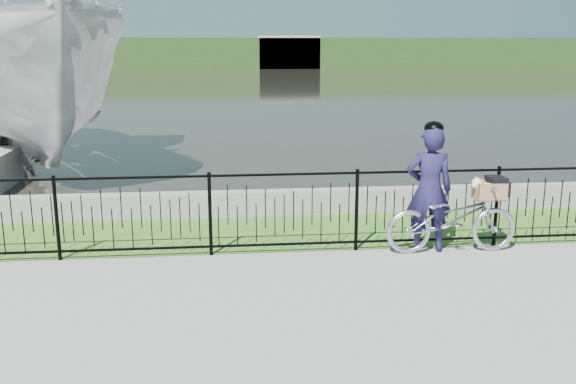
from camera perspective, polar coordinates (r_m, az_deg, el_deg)
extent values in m
plane|color=gray|center=(7.39, 0.89, -9.38)|extent=(120.00, 120.00, 0.00)
cube|color=#406E22|center=(9.82, -0.91, -3.50)|extent=(60.00, 2.00, 0.01)
plane|color=black|center=(39.87, -4.80, 9.26)|extent=(120.00, 120.00, 0.00)
cube|color=gray|center=(10.73, -1.38, -0.95)|extent=(60.00, 0.30, 0.40)
cube|color=#28441A|center=(66.78, -5.35, 12.20)|extent=(120.00, 6.00, 3.00)
cube|color=#AB9889|center=(67.01, -21.25, 11.80)|extent=(8.00, 4.00, 4.00)
cube|color=#AB9889|center=(65.63, 0.04, 12.32)|extent=(6.00, 3.00, 3.20)
imported|color=#B4B9C1|center=(9.05, 14.34, -2.29)|extent=(1.82, 0.63, 0.95)
cube|color=black|center=(9.17, 17.40, -0.60)|extent=(0.38, 0.18, 0.02)
cube|color=#9F6E49|center=(9.17, 17.41, -0.56)|extent=(0.41, 0.27, 0.01)
cube|color=#9F6E49|center=(9.26, 17.15, 0.34)|extent=(0.41, 0.02, 0.25)
cube|color=#9F6E49|center=(9.03, 17.78, -0.03)|extent=(0.41, 0.02, 0.25)
cube|color=#9F6E49|center=(9.22, 18.59, 0.18)|extent=(0.01, 0.27, 0.25)
cube|color=#9F6E49|center=(9.07, 16.30, 0.13)|extent=(0.01, 0.27, 0.25)
cube|color=black|center=(9.15, 18.05, 1.11)|extent=(0.23, 0.29, 0.06)
cube|color=black|center=(9.23, 18.71, 0.34)|extent=(0.02, 0.29, 0.20)
ellipsoid|color=silver|center=(9.13, 17.35, 0.19)|extent=(0.31, 0.22, 0.20)
sphere|color=silver|center=(9.03, 16.47, 0.75)|extent=(0.15, 0.15, 0.15)
sphere|color=silver|center=(9.00, 16.21, 0.53)|extent=(0.07, 0.07, 0.07)
sphere|color=black|center=(8.98, 16.08, 0.48)|extent=(0.02, 0.02, 0.02)
cone|color=#A57045|center=(9.07, 16.35, 1.20)|extent=(0.06, 0.08, 0.08)
cone|color=#A57045|center=(8.99, 16.71, 1.07)|extent=(0.06, 0.08, 0.08)
imported|color=#1A163D|center=(8.94, 12.43, 0.19)|extent=(0.69, 0.51, 1.73)
ellipsoid|color=black|center=(8.79, 12.71, 5.55)|extent=(0.26, 0.29, 0.18)
imported|color=#BABABA|center=(15.89, -22.27, 8.75)|extent=(7.20, 10.15, 3.68)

